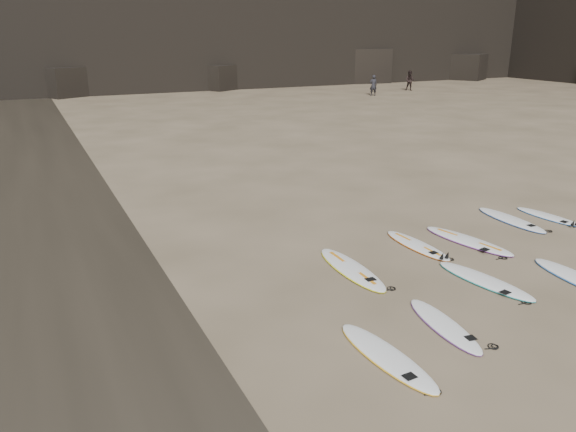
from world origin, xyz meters
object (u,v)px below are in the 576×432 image
surfboard_2 (485,280)px  person_a (373,85)px  surfboard_7 (468,240)px  person_b (410,81)px  surfboard_1 (444,325)px  surfboard_5 (351,268)px  surfboard_8 (511,219)px  surfboard_9 (548,216)px  surfboard_0 (387,356)px  surfboard_6 (417,245)px

surfboard_2 → person_a: 38.60m
surfboard_2 → surfboard_7: bearing=47.1°
surfboard_2 → surfboard_7: size_ratio=0.93×
surfboard_2 → person_b: 43.54m
surfboard_1 → person_b: 45.77m
surfboard_7 → surfboard_5: bearing=173.1°
surfboard_1 → person_a: (21.43, 34.64, 0.85)m
surfboard_1 → person_a: person_a is taller
surfboard_8 → surfboard_9: 1.30m
surfboard_7 → surfboard_9: 3.73m
surfboard_0 → surfboard_2: same height
surfboard_7 → person_a: (17.81, 31.33, 0.84)m
surfboard_0 → surfboard_5: bearing=63.7°
surfboard_5 → person_b: person_b is taller
surfboard_2 → person_a: bearing=51.4°
surfboard_1 → surfboard_8: bearing=41.3°
surfboard_6 → person_a: 36.50m
surfboard_5 → surfboard_8: surfboard_5 is taller
surfboard_2 → person_b: (24.90, 35.70, 0.87)m
surfboard_8 → surfboard_5: bearing=-168.5°
surfboard_9 → surfboard_1: bearing=-157.7°
surfboard_1 → surfboard_9: (7.31, 3.87, -0.00)m
surfboard_6 → surfboard_8: surfboard_8 is taller
surfboard_2 → surfboard_5: (-2.38, 1.85, 0.00)m
surfboard_7 → surfboard_9: (3.69, 0.56, -0.01)m
surfboard_0 → surfboard_1: size_ratio=1.11×
surfboard_6 → person_b: (24.89, 33.26, 0.87)m
surfboard_0 → person_a: size_ratio=1.43×
surfboard_2 → surfboard_9: 5.78m
surfboard_0 → surfboard_6: size_ratio=1.04×
surfboard_2 → surfboard_6: (0.00, 2.44, -0.00)m
person_b → surfboard_7: bearing=-79.0°
surfboard_6 → surfboard_9: bearing=1.0°
surfboard_2 → surfboard_9: bearing=18.9°
surfboard_9 → person_a: 33.87m
surfboard_0 → surfboard_8: surfboard_8 is taller
surfboard_6 → surfboard_8: (3.85, 0.48, 0.00)m
surfboard_1 → surfboard_9: surfboard_1 is taller
surfboard_8 → person_a: person_a is taller
surfboard_6 → person_a: person_a is taller
person_a → person_b: person_b is taller
surfboard_1 → surfboard_2: size_ratio=0.89×
person_a → person_b: 6.08m
surfboard_9 → person_a: size_ratio=1.24×
surfboard_0 → surfboard_5: size_ratio=0.91×
person_b → surfboard_6: bearing=-80.9°
surfboard_5 → surfboard_6: 2.46m
surfboard_6 → surfboard_9: surfboard_6 is taller
surfboard_0 → surfboard_7: bearing=31.5°
surfboard_2 → surfboard_8: size_ratio=0.98×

